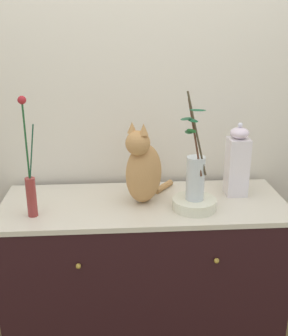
% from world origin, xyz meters
% --- Properties ---
extents(ground_plane, '(6.00, 6.00, 0.00)m').
position_xyz_m(ground_plane, '(0.00, 0.00, 0.00)').
color(ground_plane, olive).
extents(wall_back, '(4.40, 0.08, 2.60)m').
position_xyz_m(wall_back, '(0.00, 0.34, 1.30)').
color(wall_back, silver).
rests_on(wall_back, ground_plane).
extents(sideboard, '(1.42, 0.55, 0.81)m').
position_xyz_m(sideboard, '(0.00, -0.00, 0.41)').
color(sideboard, black).
rests_on(sideboard, ground_plane).
extents(cat_sitting, '(0.30, 0.35, 0.41)m').
position_xyz_m(cat_sitting, '(0.00, 0.01, 0.99)').
color(cat_sitting, tan).
rests_on(cat_sitting, sideboard).
extents(vase_slim_green, '(0.06, 0.05, 0.56)m').
position_xyz_m(vase_slim_green, '(-0.52, -0.12, 0.97)').
color(vase_slim_green, maroon).
rests_on(vase_slim_green, sideboard).
extents(bowl_porcelain, '(0.21, 0.21, 0.05)m').
position_xyz_m(bowl_porcelain, '(0.23, -0.09, 0.84)').
color(bowl_porcelain, silver).
rests_on(bowl_porcelain, sideboard).
extents(vase_glass_clear, '(0.15, 0.17, 0.51)m').
position_xyz_m(vase_glass_clear, '(0.23, -0.10, 0.99)').
color(vase_glass_clear, silver).
rests_on(vase_glass_clear, bowl_porcelain).
extents(jar_lidded_porcelain, '(0.10, 0.10, 0.38)m').
position_xyz_m(jar_lidded_porcelain, '(0.48, 0.07, 0.99)').
color(jar_lidded_porcelain, white).
rests_on(jar_lidded_porcelain, sideboard).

